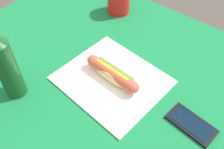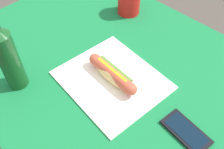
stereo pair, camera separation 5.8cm
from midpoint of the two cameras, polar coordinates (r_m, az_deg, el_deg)
The scene contains 6 objects.
dining_table at distance 0.97m, azimuth 1.19°, elevation -3.31°, with size 1.11×0.83×0.73m.
paper_wrapper at distance 0.82m, azimuth 2.03°, elevation -1.32°, with size 0.32×0.28×0.01m, color white.
hot_dog at distance 0.79m, azimuth 2.14°, elevation 0.10°, with size 0.20×0.05×0.05m.
cell_phone at distance 0.75m, azimuth 18.44°, elevation -12.19°, with size 0.14×0.08×0.01m.
soda_bottle at distance 0.77m, azimuth -20.30°, elevation 3.44°, with size 0.06×0.06×0.26m.
drinking_cup at distance 1.07m, azimuth 5.43°, elevation 16.07°, with size 0.09×0.09×0.11m, color red.
Camera 2 is at (0.42, -0.41, 1.37)m, focal length 40.83 mm.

